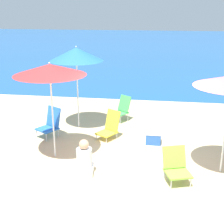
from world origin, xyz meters
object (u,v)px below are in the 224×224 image
beach_chair_yellow (110,126)px  person_seated_far (84,160)px  beach_umbrella_blue (76,54)px  beach_chair_green (122,108)px  beach_umbrella_red (50,70)px  cooler_box (153,137)px  beach_chair_lime (176,165)px  beach_chair_blue (50,123)px

beach_chair_yellow → person_seated_far: size_ratio=0.96×
beach_umbrella_blue → beach_chair_green: size_ratio=3.06×
beach_umbrella_red → person_seated_far: beach_umbrella_red is taller
beach_umbrella_red → beach_chair_yellow: (1.14, 1.34, -1.81)m
cooler_box → beach_chair_green: bearing=122.2°
beach_chair_lime → beach_chair_yellow: size_ratio=0.93×
beach_chair_blue → person_seated_far: beach_chair_blue is taller
beach_umbrella_blue → beach_chair_green: (1.25, 0.75, -1.79)m
beach_umbrella_blue → cooler_box: beach_umbrella_blue is taller
beach_chair_lime → beach_chair_blue: size_ratio=0.86×
beach_umbrella_blue → beach_chair_yellow: bearing=-33.2°
beach_chair_yellow → person_seated_far: bearing=-64.9°
beach_chair_blue → beach_chair_yellow: size_ratio=1.08×
person_seated_far → beach_chair_yellow: bearing=77.3°
beach_chair_yellow → person_seated_far: person_seated_far is taller
beach_umbrella_blue → beach_chair_lime: beach_umbrella_blue is taller
person_seated_far → cooler_box: (1.45, 1.85, -0.14)m
beach_umbrella_red → beach_chair_lime: bearing=-13.9°
beach_umbrella_blue → beach_chair_yellow: 2.26m
beach_chair_green → beach_chair_yellow: 1.46m
beach_umbrella_blue → beach_chair_blue: beach_umbrella_blue is taller
beach_umbrella_red → beach_chair_blue: beach_umbrella_red is taller
beach_umbrella_red → beach_chair_yellow: beach_umbrella_red is taller
beach_chair_yellow → person_seated_far: 2.06m
beach_chair_lime → beach_chair_blue: beach_chair_blue is taller
beach_chair_lime → beach_chair_yellow: beach_chair_yellow is taller
beach_chair_lime → beach_chair_blue: (-3.38, 1.91, 0.05)m
cooler_box → person_seated_far: bearing=-128.1°
beach_chair_lime → cooler_box: 1.92m
beach_chair_blue → cooler_box: (2.88, -0.06, -0.22)m
person_seated_far → beach_chair_lime: bearing=-6.2°
beach_chair_lime → beach_chair_yellow: 2.67m
beach_umbrella_blue → beach_chair_blue: (-0.59, -0.84, -1.80)m
person_seated_far → beach_chair_blue: bearing=120.7°
cooler_box → beach_umbrella_red: bearing=-154.2°
beach_umbrella_red → cooler_box: (2.36, 1.14, -1.96)m
beach_chair_green → beach_chair_yellow: (-0.18, -1.45, -0.08)m
beach_chair_lime → cooler_box: bearing=87.0°
beach_umbrella_blue → beach_chair_blue: size_ratio=2.94×
beach_chair_blue → cooler_box: bearing=29.9°
beach_umbrella_red → beach_chair_lime: beach_umbrella_red is taller
person_seated_far → cooler_box: 2.35m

